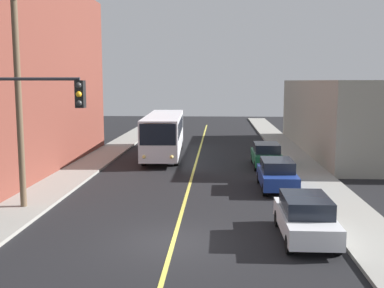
# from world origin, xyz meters

# --- Properties ---
(ground_plane) EXTENTS (120.00, 120.00, 0.00)m
(ground_plane) POSITION_xyz_m (0.00, 0.00, 0.00)
(ground_plane) COLOR black
(sidewalk_left) EXTENTS (2.50, 90.00, 0.15)m
(sidewalk_left) POSITION_xyz_m (-7.25, 10.00, 0.07)
(sidewalk_left) COLOR gray
(sidewalk_left) RESTS_ON ground
(sidewalk_right) EXTENTS (2.50, 90.00, 0.15)m
(sidewalk_right) POSITION_xyz_m (7.25, 10.00, 0.07)
(sidewalk_right) COLOR gray
(sidewalk_right) RESTS_ON ground
(lane_stripe_center) EXTENTS (0.16, 60.00, 0.01)m
(lane_stripe_center) POSITION_xyz_m (0.00, 15.00, 0.01)
(lane_stripe_center) COLOR #D8CC4C
(lane_stripe_center) RESTS_ON ground
(building_right_warehouse) EXTENTS (12.00, 22.72, 5.82)m
(building_right_warehouse) POSITION_xyz_m (14.50, 22.83, 2.91)
(building_right_warehouse) COLOR gray
(building_right_warehouse) RESTS_ON ground
(city_bus) EXTENTS (3.13, 12.24, 3.20)m
(city_bus) POSITION_xyz_m (-2.61, 19.39, 1.82)
(city_bus) COLOR silver
(city_bus) RESTS_ON ground
(parked_car_white) EXTENTS (1.84, 4.41, 1.62)m
(parked_car_white) POSITION_xyz_m (4.81, 0.60, 0.84)
(parked_car_white) COLOR silver
(parked_car_white) RESTS_ON ground
(parked_car_blue) EXTENTS (1.84, 4.41, 1.62)m
(parked_car_blue) POSITION_xyz_m (4.73, 8.54, 0.84)
(parked_car_blue) COLOR navy
(parked_car_blue) RESTS_ON ground
(parked_car_green) EXTENTS (1.83, 4.40, 1.62)m
(parked_car_green) POSITION_xyz_m (4.82, 15.09, 0.84)
(parked_car_green) COLOR #196038
(parked_car_green) RESTS_ON ground
(utility_pole_near) EXTENTS (2.40, 0.28, 11.14)m
(utility_pole_near) POSITION_xyz_m (-7.18, 3.90, 6.24)
(utility_pole_near) COLOR brown
(utility_pole_near) RESTS_ON sidewalk_left
(traffic_signal_left_corner) EXTENTS (3.75, 0.48, 6.00)m
(traffic_signal_left_corner) POSITION_xyz_m (-5.41, 0.66, 4.30)
(traffic_signal_left_corner) COLOR #2D2D33
(traffic_signal_left_corner) RESTS_ON sidewalk_left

